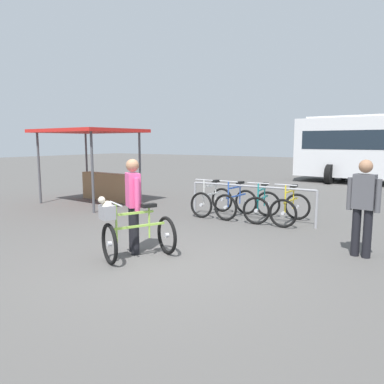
# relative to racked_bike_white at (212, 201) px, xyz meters

# --- Properties ---
(ground_plane) EXTENTS (80.00, 80.00, 0.00)m
(ground_plane) POSITION_rel_racked_bike_white_xyz_m (1.36, -3.86, -0.37)
(ground_plane) COLOR #514F4C
(bike_rack_rail) EXTENTS (3.21, 0.14, 0.88)m
(bike_rack_rail) POSITION_rel_racked_bike_white_xyz_m (1.16, -0.15, 0.30)
(bike_rack_rail) COLOR #99999E
(bike_rack_rail) RESTS_ON ground
(racked_bike_white) EXTENTS (0.71, 1.14, 0.97)m
(racked_bike_white) POSITION_rel_racked_bike_white_xyz_m (0.00, 0.00, 0.00)
(racked_bike_white) COLOR black
(racked_bike_white) RESTS_ON ground
(racked_bike_blue) EXTENTS (0.75, 1.14, 0.97)m
(racked_bike_blue) POSITION_rel_racked_bike_white_xyz_m (0.70, 0.02, 0.00)
(racked_bike_blue) COLOR black
(racked_bike_blue) RESTS_ON ground
(racked_bike_teal) EXTENTS (0.77, 1.16, 0.97)m
(racked_bike_teal) POSITION_rel_racked_bike_white_xyz_m (1.40, 0.04, -0.00)
(racked_bike_teal) COLOR black
(racked_bike_teal) RESTS_ON ground
(racked_bike_yellow) EXTENTS (0.68, 1.09, 0.97)m
(racked_bike_yellow) POSITION_rel_racked_bike_white_xyz_m (2.10, 0.05, 0.00)
(racked_bike_yellow) COLOR black
(racked_bike_yellow) RESTS_ON ground
(featured_bicycle) EXTENTS (1.06, 1.26, 1.09)m
(featured_bicycle) POSITION_rel_racked_bike_white_xyz_m (0.78, -4.00, 0.12)
(featured_bicycle) COLOR black
(featured_bicycle) RESTS_ON ground
(person_with_featured_bike) EXTENTS (0.45, 0.37, 1.64)m
(person_with_featured_bike) POSITION_rel_racked_bike_white_xyz_m (0.54, -3.69, 0.54)
(person_with_featured_bike) COLOR black
(person_with_featured_bike) RESTS_ON ground
(pedestrian_with_backpack) EXTENTS (0.53, 0.36, 1.64)m
(pedestrian_with_backpack) POSITION_rel_racked_bike_white_xyz_m (3.90, -1.76, 0.57)
(pedestrian_with_backpack) COLOR black
(pedestrian_with_backpack) RESTS_ON ground
(market_stall) EXTENTS (3.25, 2.51, 2.30)m
(market_stall) POSITION_rel_racked_bike_white_xyz_m (-4.05, -0.21, 1.03)
(market_stall) COLOR #4C4C51
(market_stall) RESTS_ON ground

